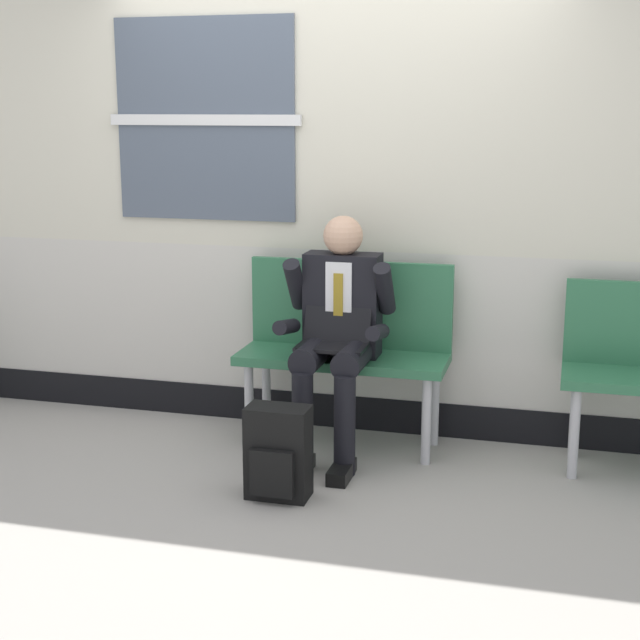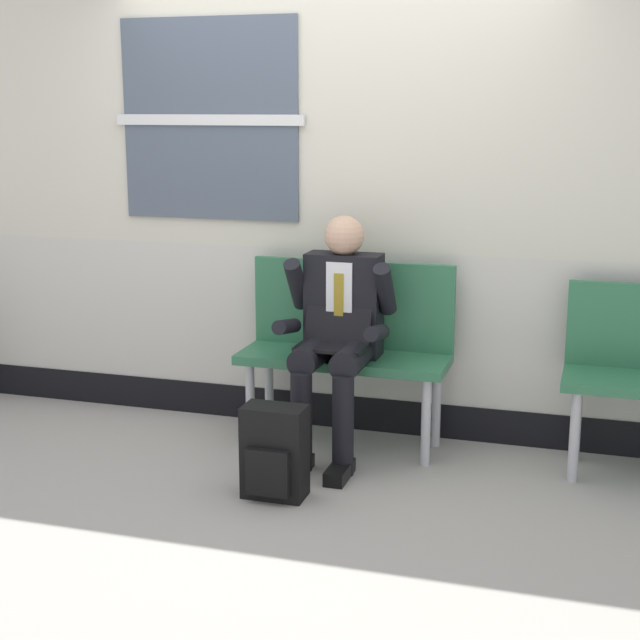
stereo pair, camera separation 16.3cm
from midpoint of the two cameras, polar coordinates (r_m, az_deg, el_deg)
ground_plane at (r=4.95m, az=-2.28°, el=-8.86°), size 18.00×18.00×0.00m
station_wall at (r=5.30m, az=-0.18°, el=9.68°), size 6.18×0.16×3.10m
bench_with_person at (r=5.14m, az=0.67°, el=-1.16°), size 1.13×0.42×1.00m
person_seated at (r=4.93m, az=0.08°, el=-0.60°), size 0.57×0.70×1.27m
backpack at (r=4.52m, az=-3.60°, el=-8.07°), size 0.30×0.21×0.45m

